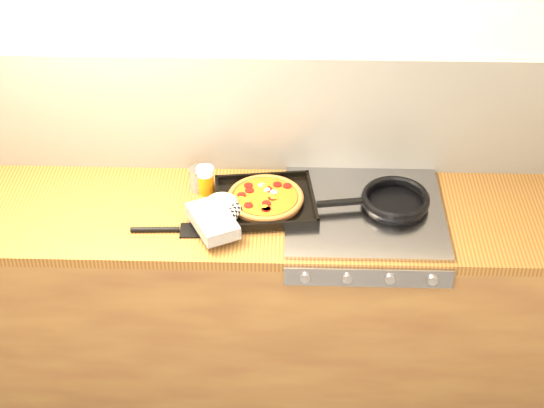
{
  "coord_description": "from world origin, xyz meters",
  "views": [
    {
      "loc": [
        0.17,
        -1.41,
        2.83
      ],
      "look_at": [
        0.1,
        1.08,
        0.95
      ],
      "focal_mm": 55.0,
      "sensor_mm": 36.0,
      "label": 1
    }
  ],
  "objects_px": {
    "tomato_can": "(198,179)",
    "juice_glass": "(206,180)",
    "pizza_on_tray": "(251,204)",
    "frying_pan": "(394,200)"
  },
  "relations": [
    {
      "from": "tomato_can",
      "to": "juice_glass",
      "type": "height_order",
      "value": "juice_glass"
    },
    {
      "from": "pizza_on_tray",
      "to": "juice_glass",
      "type": "xyz_separation_m",
      "value": [
        -0.18,
        0.13,
        0.02
      ]
    },
    {
      "from": "pizza_on_tray",
      "to": "frying_pan",
      "type": "relative_size",
      "value": 1.11
    },
    {
      "from": "pizza_on_tray",
      "to": "frying_pan",
      "type": "height_order",
      "value": "pizza_on_tray"
    },
    {
      "from": "pizza_on_tray",
      "to": "juice_glass",
      "type": "bearing_deg",
      "value": 145.18
    },
    {
      "from": "frying_pan",
      "to": "tomato_can",
      "type": "height_order",
      "value": "tomato_can"
    },
    {
      "from": "pizza_on_tray",
      "to": "juice_glass",
      "type": "height_order",
      "value": "juice_glass"
    },
    {
      "from": "juice_glass",
      "to": "tomato_can",
      "type": "bearing_deg",
      "value": 151.39
    },
    {
      "from": "tomato_can",
      "to": "juice_glass",
      "type": "relative_size",
      "value": 0.87
    },
    {
      "from": "frying_pan",
      "to": "juice_glass",
      "type": "relative_size",
      "value": 3.96
    }
  ]
}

